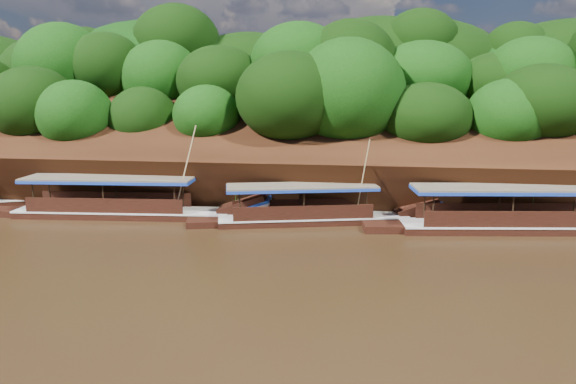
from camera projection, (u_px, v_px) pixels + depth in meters
The scene contains 6 objects.
ground at pixel (306, 259), 28.62m from camera, with size 160.00×160.00×0.00m, color black.
riverbank at pixel (336, 163), 50.34m from camera, with size 120.00×30.06×19.40m.
boat_0 at pixel (534, 221), 33.95m from camera, with size 17.03×4.56×7.23m.
boat_1 at pixel (325, 214), 36.10m from camera, with size 14.44×5.65×5.93m.
boat_2 at pixel (136, 208), 37.62m from camera, with size 17.30×3.71×6.67m.
reeds at pixel (297, 203), 38.02m from camera, with size 50.73×2.22×2.16m.
Camera 1 is at (3.22, -27.31, 8.68)m, focal length 35.00 mm.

